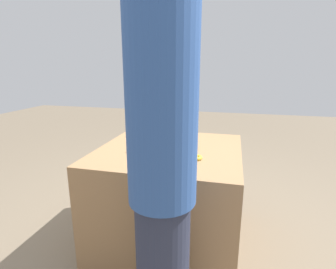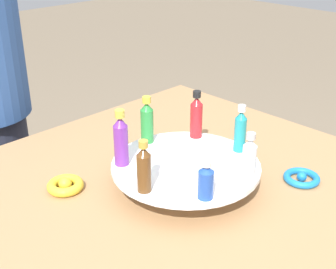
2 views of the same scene
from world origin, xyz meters
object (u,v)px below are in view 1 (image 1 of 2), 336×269
Objects in this scene: bottle_clear at (167,129)px; ribbon_bow_blue at (149,138)px; bottle_green at (163,138)px; bottle_purple at (182,137)px; display_stand at (170,143)px; ribbon_bow_gold at (195,157)px; person_figure at (162,168)px; bottle_blue at (183,131)px; bottle_teal at (153,130)px; bottle_red at (150,134)px; bottle_brown at (190,134)px.

bottle_clear is 1.24× the size of ribbon_bow_blue.
bottle_purple is at bearing 110.49° from bottle_green.
bottle_purple reaches higher than bottle_green.
ribbon_bow_gold is (0.19, 0.22, -0.03)m from display_stand.
ribbon_bow_gold is at bearing 49.38° from display_stand.
person_figure is at bearing 12.66° from bottle_clear.
bottle_blue is 0.72× the size of bottle_teal.
person_figure is at bearing 14.98° from bottle_green.
bottle_red is at bearing 10.95° from person_figure.
bottle_brown is 0.07× the size of person_figure.
bottle_red reaches higher than bottle_green.
bottle_red is 1.46× the size of ribbon_bow_gold.
bottle_clear is 0.20m from ribbon_bow_blue.
bottle_blue is at bearing -156.08° from ribbon_bow_gold.
bottle_brown is 1.36× the size of ribbon_bow_gold.
display_stand is 0.17m from bottle_red.
bottle_blue is 0.36m from ribbon_bow_gold.
bottle_brown reaches higher than bottle_clear.
bottle_brown is at bearing 136.21° from bottle_green.
display_stand is 0.16m from bottle_blue.
bottle_clear is at bearing -146.65° from bottle_purple.
bottle_brown is at bearing 65.59° from ribbon_bow_blue.
person_figure is (0.79, 0.00, 0.04)m from bottle_brown.
bottle_green is 1.40× the size of ribbon_bow_blue.
bottle_teal reaches higher than bottle_clear.
display_stand is at bearing -82.37° from bottle_brown.
ribbon_bow_gold is at bearing 73.19° from bottle_red.
bottle_brown is at bearing 84.78° from bottle_teal.
ribbon_bow_gold is 0.05× the size of person_figure.
bottle_clear is (-0.12, -0.20, -0.00)m from bottle_brown.
bottle_blue is at bearing 79.01° from ribbon_bow_blue.
display_stand is at bearing 71.92° from bottle_teal.
bottle_green reaches higher than bottle_teal.
bottle_teal reaches higher than display_stand.
bottle_red is 1.05× the size of bottle_teal.
bottle_clear is at bearing -172.37° from bottle_green.
ribbon_bow_blue is at bearing -130.62° from display_stand.
display_stand is 0.17m from bottle_green.
bottle_purple reaches higher than bottle_blue.
person_figure is at bearing 3.61° from bottle_purple.
bottle_blue is at bearing 161.92° from bottle_green.
bottle_green is (0.15, -0.01, 0.08)m from display_stand.
bottle_red is 0.07× the size of person_figure.
bottle_purple reaches higher than bottle_red.
bottle_purple is 0.24m from bottle_blue.
bottle_blue is at bearing 149.06° from display_stand.
bottle_teal is at bearing -95.22° from bottle_brown.
ribbon_bow_gold is (0.04, 0.23, -0.11)m from bottle_green.
person_figure is (0.58, -0.07, 0.15)m from ribbon_bow_gold.
ribbon_bow_gold is 0.60m from person_figure.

